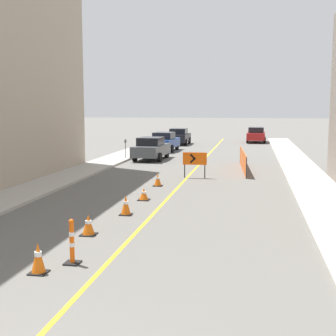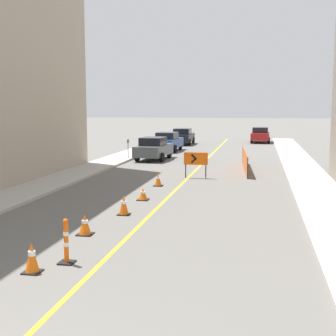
% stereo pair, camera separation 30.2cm
% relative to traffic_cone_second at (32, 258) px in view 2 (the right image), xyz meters
% --- Properties ---
extents(lane_stripe, '(0.12, 50.58, 0.01)m').
position_rel_traffic_cone_second_xyz_m(lane_stripe, '(1.32, 19.64, -0.34)').
color(lane_stripe, gold).
rests_on(lane_stripe, ground_plane).
extents(sidewalk_left, '(2.20, 50.58, 0.13)m').
position_rel_traffic_cone_second_xyz_m(sidewalk_left, '(-4.86, 19.64, -0.28)').
color(sidewalk_left, '#ADA89E').
rests_on(sidewalk_left, ground_plane).
extents(sidewalk_right, '(2.20, 50.58, 0.13)m').
position_rel_traffic_cone_second_xyz_m(sidewalk_right, '(7.50, 19.64, -0.28)').
color(sidewalk_right, '#ADA89E').
rests_on(sidewalk_right, ground_plane).
extents(traffic_cone_second, '(0.39, 0.39, 0.70)m').
position_rel_traffic_cone_second_xyz_m(traffic_cone_second, '(0.00, 0.00, 0.00)').
color(traffic_cone_second, black).
rests_on(traffic_cone_second, ground_plane).
extents(traffic_cone_third, '(0.45, 0.45, 0.61)m').
position_rel_traffic_cone_second_xyz_m(traffic_cone_third, '(0.02, 3.21, -0.05)').
color(traffic_cone_third, black).
rests_on(traffic_cone_third, ground_plane).
extents(traffic_cone_fourth, '(0.42, 0.42, 0.68)m').
position_rel_traffic_cone_second_xyz_m(traffic_cone_fourth, '(0.41, 5.87, -0.01)').
color(traffic_cone_fourth, black).
rests_on(traffic_cone_fourth, ground_plane).
extents(traffic_cone_fifth, '(0.46, 0.46, 0.49)m').
position_rel_traffic_cone_second_xyz_m(traffic_cone_fifth, '(0.43, 8.48, -0.11)').
color(traffic_cone_fifth, black).
rests_on(traffic_cone_fifth, ground_plane).
extents(traffic_cone_farthest, '(0.43, 0.43, 0.59)m').
position_rel_traffic_cone_second_xyz_m(traffic_cone_farthest, '(0.32, 11.87, -0.06)').
color(traffic_cone_farthest, black).
rests_on(traffic_cone_farthest, ground_plane).
extents(delineator_post_front, '(0.36, 0.36, 1.09)m').
position_rel_traffic_cone_second_xyz_m(delineator_post_front, '(0.51, 0.74, 0.12)').
color(delineator_post_front, black).
rests_on(delineator_post_front, ground_plane).
extents(arrow_barricade_primary, '(1.25, 0.11, 1.34)m').
position_rel_traffic_cone_second_xyz_m(arrow_barricade_primary, '(1.72, 14.66, 0.62)').
color(arrow_barricade_primary, '#EF560C').
rests_on(arrow_barricade_primary, ground_plane).
extents(safety_mesh_fence, '(0.54, 6.78, 1.13)m').
position_rel_traffic_cone_second_xyz_m(safety_mesh_fence, '(4.14, 18.20, 0.22)').
color(safety_mesh_fence, '#EF560C').
rests_on(safety_mesh_fence, ground_plane).
extents(parked_car_curb_near, '(2.03, 4.39, 1.59)m').
position_rel_traffic_cone_second_xyz_m(parked_car_curb_near, '(-2.32, 22.50, 0.45)').
color(parked_car_curb_near, '#474C51').
rests_on(parked_car_curb_near, ground_plane).
extents(parked_car_curb_mid, '(2.02, 4.39, 1.59)m').
position_rel_traffic_cone_second_xyz_m(parked_car_curb_mid, '(-2.60, 28.95, 0.45)').
color(parked_car_curb_mid, navy).
rests_on(parked_car_curb_mid, ground_plane).
extents(parked_car_curb_far, '(1.93, 4.30, 1.59)m').
position_rel_traffic_cone_second_xyz_m(parked_car_curb_far, '(-2.46, 35.95, 0.45)').
color(parked_car_curb_far, black).
rests_on(parked_car_curb_far, ground_plane).
extents(parked_car_opposite_side, '(1.95, 4.35, 1.59)m').
position_rel_traffic_cone_second_xyz_m(parked_car_opposite_side, '(5.02, 40.00, 0.45)').
color(parked_car_opposite_side, maroon).
rests_on(parked_car_opposite_side, ground_plane).
extents(parking_meter_far_curb, '(0.12, 0.11, 1.32)m').
position_rel_traffic_cone_second_xyz_m(parking_meter_far_curb, '(-4.11, 22.25, 0.71)').
color(parking_meter_far_curb, '#4C4C51').
rests_on(parking_meter_far_curb, sidewalk_left).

